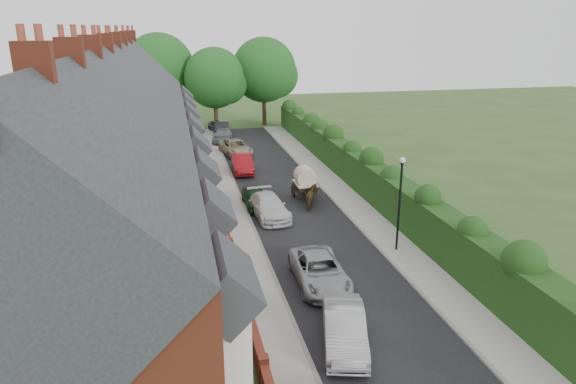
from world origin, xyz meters
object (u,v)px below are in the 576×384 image
object	(u,v)px
car_grey	(222,136)
horse_cart	(305,181)
car_white	(269,206)
car_beige	(236,147)
horse	(312,197)
car_green	(256,198)
car_silver_b	(319,271)
car_black	(218,126)
lamppost	(400,192)
car_silver_a	(344,328)
car_red	(242,163)

from	to	relation	value
car_grey	horse_cart	size ratio (longest dim) A/B	1.43
car_white	car_beige	bearing A→B (deg)	84.65
horse	car_green	bearing A→B (deg)	0.55
car_white	car_beige	size ratio (longest dim) A/B	0.97
car_white	car_silver_b	bearing A→B (deg)	-91.04
car_silver_b	car_grey	distance (m)	31.63
car_black	horse_cart	distance (m)	25.43
lamppost	car_silver_b	bearing A→B (deg)	-152.53
car_silver_a	car_beige	world-z (taller)	car_silver_a
car_red	car_silver_a	bearing A→B (deg)	-86.83
lamppost	horse_cart	world-z (taller)	lamppost
car_silver_b	car_green	xyz separation A→B (m)	(-1.19, 11.20, -0.03)
car_silver_b	car_silver_a	bearing A→B (deg)	-92.98
car_white	horse	distance (m)	3.22
car_green	car_grey	bearing A→B (deg)	89.18
car_red	horse	size ratio (longest dim) A/B	2.51
car_white	car_red	size ratio (longest dim) A/B	1.08
car_silver_b	car_black	world-z (taller)	car_silver_b
horse_cart	car_white	bearing A→B (deg)	-137.30
car_silver_b	horse_cart	size ratio (longest dim) A/B	1.51
car_beige	horse	size ratio (longest dim) A/B	2.78
car_silver_b	car_black	distance (m)	37.22
car_silver_a	car_silver_b	distance (m)	4.86
car_white	horse	world-z (taller)	horse
car_silver_b	horse	bearing A→B (deg)	78.70
car_red	car_grey	distance (m)	11.73
lamppost	car_green	size ratio (longest dim) A/B	1.37
car_black	horse	bearing A→B (deg)	-96.76
car_black	lamppost	bearing A→B (deg)	-94.18
lamppost	car_green	xyz separation A→B (m)	(-6.19, 8.60, -2.65)
car_green	horse	xyz separation A→B (m)	(3.57, -1.07, 0.10)
car_white	car_grey	world-z (taller)	car_white
lamppost	car_grey	bearing A→B (deg)	102.45
car_silver_a	car_beige	xyz separation A→B (m)	(-0.29, 30.85, -0.03)
car_silver_a	horse_cart	world-z (taller)	horse_cart
car_beige	car_black	size ratio (longest dim) A/B	1.29
car_green	car_red	distance (m)	8.69
car_beige	car_white	bearing A→B (deg)	-100.00
horse_cart	lamppost	bearing A→B (deg)	-74.48
car_silver_b	horse	distance (m)	10.41
lamppost	horse_cart	size ratio (longest dim) A/B	1.61
horse	lamppost	bearing A→B (deg)	126.36
car_white	horse	bearing A→B (deg)	11.48
horse	car_silver_a	bearing A→B (deg)	96.61
car_beige	car_black	xyz separation A→B (m)	(-0.58, 11.20, -0.03)
car_green	car_beige	distance (m)	14.81
car_white	car_green	distance (m)	2.06
lamppost	car_beige	xyz separation A→B (m)	(-5.71, 23.40, -2.62)
horse	horse_cart	world-z (taller)	horse_cart
car_beige	lamppost	bearing A→B (deg)	-86.33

